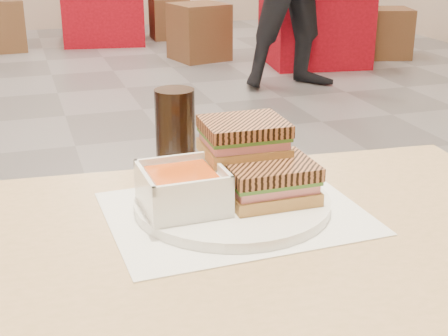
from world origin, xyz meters
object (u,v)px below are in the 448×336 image
object	(u,v)px
soup_bowl	(183,190)
bg_chair_2r	(169,18)
bg_chair_1l	(199,32)
bg_chair_1r	(387,33)
bg_table_2	(104,8)
plate	(232,203)
bg_chair_2l	(0,25)
bg_table_1	(314,22)
cola_glass	(175,131)
panini_lower	(269,180)

from	to	relation	value
soup_bowl	bg_chair_2r	xyz separation A→B (m)	(1.38, 5.95, -0.58)
bg_chair_1l	bg_chair_1r	xyz separation A→B (m)	(1.65, -0.43, -0.03)
bg_chair_2r	bg_table_2	bearing A→B (deg)	-178.82
plate	bg_chair_2l	bearing A→B (deg)	93.94
bg_chair_2l	bg_chair_1r	bearing A→B (deg)	-23.01
bg_table_1	bg_chair_1l	world-z (taller)	bg_table_1
plate	bg_table_1	bearing A→B (deg)	62.82
cola_glass	bg_chair_1r	xyz separation A→B (m)	(2.99, 4.13, -0.60)
plate	bg_chair_1l	world-z (taller)	plate
bg_table_2	bg_chair_2r	xyz separation A→B (m)	(0.68, 0.01, -0.14)
cola_glass	bg_chair_2r	xyz separation A→B (m)	(1.35, 5.76, -0.61)
soup_bowl	bg_chair_1l	xyz separation A→B (m)	(1.37, 4.75, -0.55)
soup_bowl	bg_chair_1l	bearing A→B (deg)	73.90
bg_table_1	soup_bowl	bearing A→B (deg)	-117.94
panini_lower	bg_chair_2r	world-z (taller)	panini_lower
bg_chair_1r	bg_chair_2r	distance (m)	2.31
bg_chair_2l	bg_chair_2r	distance (m)	1.71
plate	bg_table_1	size ratio (longest dim) A/B	0.32
panini_lower	bg_table_2	size ratio (longest dim) A/B	0.14
soup_bowl	bg_chair_2r	bearing A→B (deg)	76.92
soup_bowl	cola_glass	size ratio (longest dim) A/B	0.82
plate	cola_glass	bearing A→B (deg)	102.82
plate	bg_chair_1r	xyz separation A→B (m)	(2.95, 4.31, -0.54)
cola_glass	bg_chair_2l	distance (m)	5.60
plate	bg_chair_2r	distance (m)	6.10
plate	soup_bowl	world-z (taller)	soup_bowl
soup_bowl	bg_chair_2l	size ratio (longest dim) A/B	0.24
bg_chair_1r	bg_chair_2l	bearing A→B (deg)	156.99
soup_bowl	bg_table_2	bearing A→B (deg)	83.29
bg_chair_2r	cola_glass	bearing A→B (deg)	-103.15
bg_table_2	cola_glass	bearing A→B (deg)	-96.57
bg_chair_1r	bg_chair_2l	world-z (taller)	bg_chair_2l
panini_lower	bg_chair_2r	distance (m)	6.11
bg_chair_1l	bg_chair_2r	bearing A→B (deg)	89.44
bg_chair_1l	bg_chair_2l	world-z (taller)	bg_chair_1l
soup_bowl	bg_chair_1l	distance (m)	4.97
plate	bg_chair_1l	bearing A→B (deg)	74.73
cola_glass	bg_table_1	bearing A→B (deg)	61.38
panini_lower	bg_chair_1r	size ratio (longest dim) A/B	0.27
soup_bowl	cola_glass	xyz separation A→B (m)	(0.04, 0.19, 0.03)
panini_lower	bg_chair_1l	distance (m)	4.94
cola_glass	bg_chair_2l	xyz separation A→B (m)	(-0.35, 5.55, -0.58)
cola_glass	bg_chair_1r	world-z (taller)	cola_glass
bg_table_2	bg_chair_1l	bearing A→B (deg)	-60.45
panini_lower	bg_table_2	distance (m)	5.98
bg_chair_2l	bg_chair_2r	size ratio (longest dim) A/B	1.14
bg_table_1	cola_glass	bearing A→B (deg)	-118.62
plate	bg_chair_1r	size ratio (longest dim) A/B	0.60
plate	bg_chair_2l	distance (m)	5.77
panini_lower	bg_chair_2l	size ratio (longest dim) A/B	0.27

